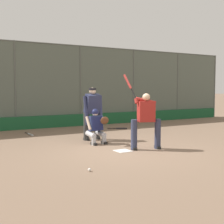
# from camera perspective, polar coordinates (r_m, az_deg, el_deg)

# --- Properties ---
(ground_plane) EXTENTS (160.00, 160.00, 0.00)m
(ground_plane) POSITION_cam_1_polar(r_m,az_deg,el_deg) (9.01, 2.00, -7.14)
(ground_plane) COLOR #7A604C
(home_plate_marker) EXTENTS (0.43, 0.43, 0.01)m
(home_plate_marker) POSITION_cam_1_polar(r_m,az_deg,el_deg) (9.01, 2.00, -7.11)
(home_plate_marker) COLOR white
(home_plate_marker) RESTS_ON ground_plane
(backstop_fence) EXTENTS (21.65, 0.08, 3.85)m
(backstop_fence) POSITION_cam_1_polar(r_m,az_deg,el_deg) (14.55, -11.35, 5.12)
(backstop_fence) COLOR #515651
(backstop_fence) RESTS_ON ground_plane
(padding_wall) EXTENTS (21.14, 0.18, 0.56)m
(padding_wall) POSITION_cam_1_polar(r_m,az_deg,el_deg) (14.54, -11.13, -1.72)
(padding_wall) COLOR #19512D
(padding_wall) RESTS_ON ground_plane
(batter_at_plate) EXTENTS (0.90, 0.84, 2.21)m
(batter_at_plate) POSITION_cam_1_polar(r_m,az_deg,el_deg) (9.20, 6.18, -1.26)
(batter_at_plate) COLOR #2D334C
(batter_at_plate) RESTS_ON ground_plane
(catcher_behind_plate) EXTENTS (0.61, 0.72, 1.14)m
(catcher_behind_plate) POSITION_cam_1_polar(r_m,az_deg,el_deg) (10.07, -2.85, -2.54)
(catcher_behind_plate) COLOR #B7B7BC
(catcher_behind_plate) RESTS_ON ground_plane
(umpire_home) EXTENTS (0.74, 0.46, 1.82)m
(umpire_home) POSITION_cam_1_polar(r_m,az_deg,el_deg) (10.82, -3.61, 0.04)
(umpire_home) COLOR #333333
(umpire_home) RESTS_ON ground_plane
(spare_bat_near_backstop) EXTENTS (0.78, 0.47, 0.07)m
(spare_bat_near_backstop) POSITION_cam_1_polar(r_m,az_deg,el_deg) (13.79, 1.48, -3.00)
(spare_bat_near_backstop) COLOR black
(spare_bat_near_backstop) RESTS_ON ground_plane
(spare_bat_by_padding) EXTENTS (0.11, 0.91, 0.07)m
(spare_bat_by_padding) POSITION_cam_1_polar(r_m,az_deg,el_deg) (12.42, -14.78, -3.96)
(spare_bat_by_padding) COLOR black
(spare_bat_by_padding) RESTS_ON ground_plane
(baseball_loose) EXTENTS (0.07, 0.07, 0.07)m
(baseball_loose) POSITION_cam_1_polar(r_m,az_deg,el_deg) (6.86, -4.13, -10.50)
(baseball_loose) COLOR white
(baseball_loose) RESTS_ON ground_plane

